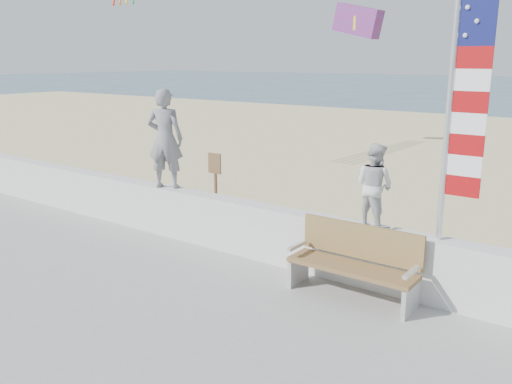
% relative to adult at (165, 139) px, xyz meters
% --- Properties ---
extents(ground, '(220.00, 220.00, 0.00)m').
position_rel_adult_xyz_m(ground, '(2.00, -2.00, -1.99)').
color(ground, '#325465').
rests_on(ground, ground).
extents(sand, '(90.00, 40.00, 0.08)m').
position_rel_adult_xyz_m(sand, '(2.00, 7.00, -1.95)').
color(sand, beige).
rests_on(sand, ground).
extents(seawall, '(30.00, 0.35, 0.90)m').
position_rel_adult_xyz_m(seawall, '(2.00, 0.00, -1.36)').
color(seawall, silver).
rests_on(seawall, boardwalk).
extents(adult, '(0.78, 0.67, 1.82)m').
position_rel_adult_xyz_m(adult, '(0.00, 0.00, 0.00)').
color(adult, gray).
rests_on(adult, seawall).
extents(child, '(0.69, 0.60, 1.20)m').
position_rel_adult_xyz_m(child, '(4.10, 0.00, -0.31)').
color(child, silver).
rests_on(child, seawall).
extents(bench, '(1.80, 0.57, 1.00)m').
position_rel_adult_xyz_m(bench, '(4.07, -0.45, -1.30)').
color(bench, olive).
rests_on(bench, boardwalk).
extents(flag, '(0.50, 0.08, 3.50)m').
position_rel_adult_xyz_m(flag, '(5.17, -0.00, 1.00)').
color(flag, silver).
rests_on(flag, seawall).
extents(parafoil_kite, '(1.01, 0.41, 0.68)m').
position_rel_adult_xyz_m(parafoil_kite, '(2.57, 2.46, 2.08)').
color(parafoil_kite, red).
rests_on(parafoil_kite, ground).
extents(sign, '(0.32, 0.07, 1.46)m').
position_rel_adult_xyz_m(sign, '(0.03, 1.34, -1.05)').
color(sign, olive).
rests_on(sign, sand).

